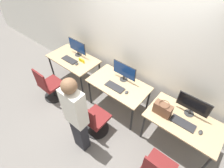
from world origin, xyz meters
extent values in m
plane|color=slate|center=(0.00, 0.00, 0.00)|extent=(20.00, 20.00, 0.00)
cube|color=silver|center=(0.00, 0.82, 1.40)|extent=(12.00, 0.05, 2.80)
cube|color=tan|center=(-1.37, 0.35, 0.72)|extent=(1.22, 0.70, 0.02)
cylinder|color=black|center=(-1.93, 0.05, 0.35)|extent=(0.04, 0.04, 0.71)
cylinder|color=black|center=(-0.81, 0.05, 0.35)|extent=(0.04, 0.04, 0.71)
cylinder|color=black|center=(-1.93, 0.65, 0.35)|extent=(0.04, 0.04, 0.71)
cylinder|color=black|center=(-0.81, 0.65, 0.35)|extent=(0.04, 0.04, 0.71)
cylinder|color=#2D2D2D|center=(-1.37, 0.52, 0.74)|extent=(0.16, 0.16, 0.01)
cylinder|color=#2D2D2D|center=(-1.37, 0.52, 0.79)|extent=(0.04, 0.04, 0.09)
cube|color=#2D2D2D|center=(-1.37, 0.53, 0.97)|extent=(0.53, 0.01, 0.30)
cube|color=navy|center=(-1.37, 0.52, 0.97)|extent=(0.50, 0.01, 0.27)
cube|color=#262628|center=(-1.37, 0.25, 0.74)|extent=(0.40, 0.16, 0.02)
ellipsoid|color=#333333|center=(-1.11, 0.24, 0.75)|extent=(0.06, 0.09, 0.03)
cylinder|color=black|center=(-1.38, -0.35, 0.01)|extent=(0.48, 0.48, 0.03)
cylinder|color=black|center=(-1.38, -0.35, 0.21)|extent=(0.04, 0.04, 0.35)
cube|color=maroon|center=(-1.38, -0.35, 0.41)|extent=(0.44, 0.44, 0.05)
cube|color=maroon|center=(-1.38, -0.56, 0.65)|extent=(0.40, 0.04, 0.44)
cube|color=tan|center=(0.00, 0.35, 0.72)|extent=(1.22, 0.70, 0.02)
cylinder|color=black|center=(-0.56, 0.05, 0.35)|extent=(0.04, 0.04, 0.71)
cylinder|color=black|center=(0.56, 0.05, 0.35)|extent=(0.04, 0.04, 0.71)
cylinder|color=black|center=(-0.56, 0.65, 0.35)|extent=(0.04, 0.04, 0.71)
cylinder|color=black|center=(0.56, 0.65, 0.35)|extent=(0.04, 0.04, 0.71)
cylinder|color=#2D2D2D|center=(0.00, 0.51, 0.74)|extent=(0.16, 0.16, 0.01)
cylinder|color=#2D2D2D|center=(0.00, 0.51, 0.79)|extent=(0.04, 0.04, 0.09)
cube|color=#2D2D2D|center=(0.00, 0.52, 0.97)|extent=(0.53, 0.01, 0.30)
cube|color=navy|center=(0.00, 0.51, 0.97)|extent=(0.50, 0.01, 0.27)
cube|color=#262628|center=(0.00, 0.22, 0.74)|extent=(0.40, 0.16, 0.02)
ellipsoid|color=#333333|center=(0.27, 0.25, 0.75)|extent=(0.06, 0.09, 0.03)
cylinder|color=black|center=(0.03, -0.37, 0.01)|extent=(0.48, 0.48, 0.03)
cylinder|color=black|center=(0.03, -0.37, 0.21)|extent=(0.04, 0.04, 0.35)
cube|color=maroon|center=(0.03, -0.37, 0.41)|extent=(0.44, 0.44, 0.05)
cube|color=maroon|center=(0.03, -0.58, 0.65)|extent=(0.40, 0.04, 0.44)
cube|color=#232328|center=(0.05, -0.79, 0.39)|extent=(0.25, 0.16, 0.78)
cube|color=silver|center=(0.05, -0.79, 1.12)|extent=(0.36, 0.20, 0.68)
sphere|color=brown|center=(0.05, -0.79, 1.57)|extent=(0.22, 0.22, 0.22)
cube|color=tan|center=(1.37, 0.35, 0.72)|extent=(1.22, 0.70, 0.02)
cylinder|color=black|center=(0.81, 0.05, 0.35)|extent=(0.04, 0.04, 0.71)
cylinder|color=black|center=(1.93, 0.05, 0.35)|extent=(0.04, 0.04, 0.71)
cylinder|color=black|center=(0.81, 0.65, 0.35)|extent=(0.04, 0.04, 0.71)
cylinder|color=black|center=(1.93, 0.65, 0.35)|extent=(0.04, 0.04, 0.71)
cylinder|color=#2D2D2D|center=(1.37, 0.53, 0.74)|extent=(0.16, 0.16, 0.01)
cylinder|color=#2D2D2D|center=(1.37, 0.53, 0.79)|extent=(0.04, 0.04, 0.09)
cube|color=#2D2D2D|center=(1.37, 0.54, 0.97)|extent=(0.53, 0.01, 0.30)
cube|color=black|center=(1.37, 0.53, 0.97)|extent=(0.50, 0.01, 0.27)
cube|color=#262628|center=(1.37, 0.28, 0.74)|extent=(0.40, 0.16, 0.02)
ellipsoid|color=#333333|center=(1.65, 0.29, 0.75)|extent=(0.06, 0.09, 0.03)
cube|color=maroon|center=(1.40, -0.43, 0.41)|extent=(0.44, 0.44, 0.05)
cube|color=brown|center=(1.00, 0.24, 0.84)|extent=(0.30, 0.14, 0.22)
torus|color=brown|center=(1.00, 0.24, 0.97)|extent=(0.18, 0.18, 0.01)
cube|color=yellow|center=(-1.10, 0.38, 0.77)|extent=(0.16, 0.03, 0.08)
camera|label=1|loc=(1.49, -1.67, 3.15)|focal=28.00mm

